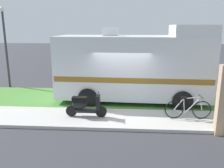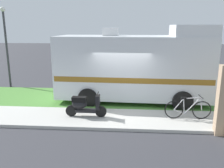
{
  "view_description": "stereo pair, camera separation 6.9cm",
  "coord_description": "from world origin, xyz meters",
  "px_view_note": "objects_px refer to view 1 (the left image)",
  "views": [
    {
      "loc": [
        0.26,
        -9.88,
        3.61
      ],
      "look_at": [
        -0.43,
        0.3,
        1.1
      ],
      "focal_mm": 38.0,
      "sensor_mm": 36.0,
      "label": 1
    },
    {
      "loc": [
        0.33,
        -9.87,
        3.61
      ],
      "look_at": [
        -0.43,
        0.3,
        1.1
      ],
      "focal_mm": 38.0,
      "sensor_mm": 36.0,
      "label": 2
    }
  ],
  "objects_px": {
    "scooter": "(85,105)",
    "bicycle": "(188,109)",
    "motorhome_rv": "(135,66)",
    "pickup_truck_near": "(156,66)",
    "street_lamp_post": "(5,40)"
  },
  "relations": [
    {
      "from": "scooter",
      "to": "street_lamp_post",
      "type": "bearing_deg",
      "value": 138.91
    },
    {
      "from": "bicycle",
      "to": "street_lamp_post",
      "type": "height_order",
      "value": "street_lamp_post"
    },
    {
      "from": "scooter",
      "to": "pickup_truck_near",
      "type": "relative_size",
      "value": 0.28
    },
    {
      "from": "scooter",
      "to": "bicycle",
      "type": "xyz_separation_m",
      "value": [
        4.0,
        0.05,
        -0.06
      ]
    },
    {
      "from": "bicycle",
      "to": "street_lamp_post",
      "type": "relative_size",
      "value": 0.38
    },
    {
      "from": "bicycle",
      "to": "pickup_truck_near",
      "type": "bearing_deg",
      "value": 93.18
    },
    {
      "from": "street_lamp_post",
      "to": "scooter",
      "type": "bearing_deg",
      "value": -41.09
    },
    {
      "from": "pickup_truck_near",
      "to": "street_lamp_post",
      "type": "height_order",
      "value": "street_lamp_post"
    },
    {
      "from": "bicycle",
      "to": "street_lamp_post",
      "type": "bearing_deg",
      "value": 153.54
    },
    {
      "from": "scooter",
      "to": "street_lamp_post",
      "type": "height_order",
      "value": "street_lamp_post"
    },
    {
      "from": "motorhome_rv",
      "to": "scooter",
      "type": "bearing_deg",
      "value": -128.36
    },
    {
      "from": "motorhome_rv",
      "to": "pickup_truck_near",
      "type": "distance_m",
      "value": 5.2
    },
    {
      "from": "street_lamp_post",
      "to": "bicycle",
      "type": "bearing_deg",
      "value": -26.46
    },
    {
      "from": "motorhome_rv",
      "to": "street_lamp_post",
      "type": "bearing_deg",
      "value": 163.36
    },
    {
      "from": "scooter",
      "to": "pickup_truck_near",
      "type": "bearing_deg",
      "value": 64.16
    }
  ]
}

